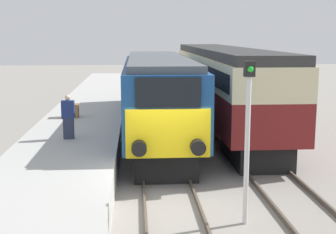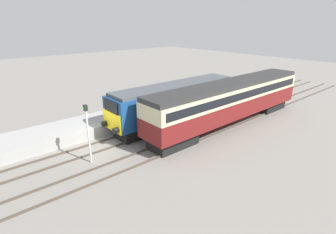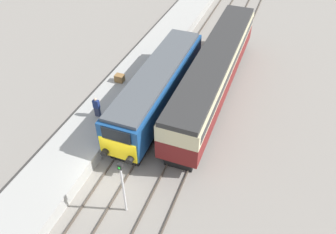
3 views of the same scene
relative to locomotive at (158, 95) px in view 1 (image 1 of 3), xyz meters
The scene contains 9 objects.
ground_plane 7.91m from the locomotive, 90.00° to the right, with size 120.00×120.00×0.00m, color gray.
platform_left 3.67m from the locomotive, behind, with size 3.50×50.00×0.92m.
rails_near_track 3.30m from the locomotive, 90.00° to the right, with size 1.51×60.00×0.14m.
rails_far_track 4.74m from the locomotive, 37.91° to the right, with size 1.50×60.00×0.14m.
locomotive is the anchor object (origin of this frame).
passenger_carriage 4.80m from the locomotive, 44.77° to the left, with size 2.75×17.87×3.92m.
person_on_platform 4.68m from the locomotive, 135.19° to the right, with size 0.44×0.26×1.57m.
signal_post 9.22m from the locomotive, 79.37° to the right, with size 0.24×0.28×3.96m.
luggage_crate 4.08m from the locomotive, 163.82° to the left, with size 0.70×0.56×0.60m.
Camera 1 is at (-0.93, -12.06, 4.56)m, focal length 50.00 mm.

